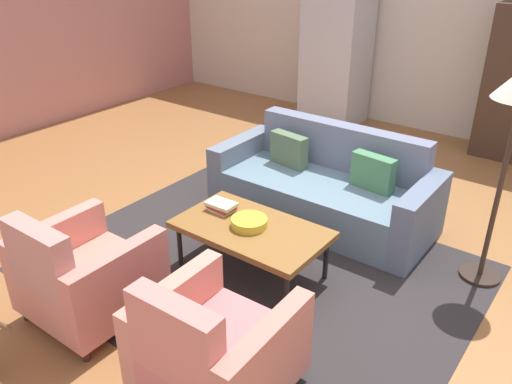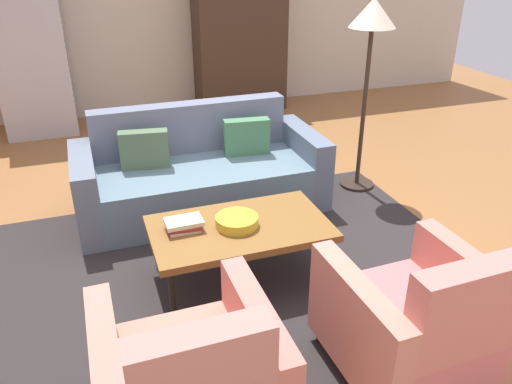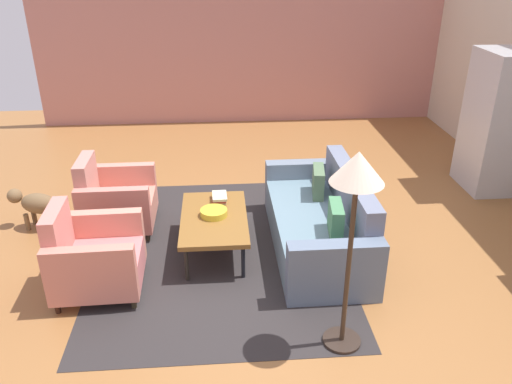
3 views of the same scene
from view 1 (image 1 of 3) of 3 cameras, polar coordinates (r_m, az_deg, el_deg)
ground_plane at (r=4.61m, az=6.14°, el=-6.48°), size 11.62×11.62×0.00m
wall_back at (r=7.36m, az=22.37°, el=16.11°), size 9.69×0.12×2.80m
area_rug at (r=4.38m, az=-0.10°, el=-8.29°), size 3.40×2.60×0.01m
couch at (r=5.06m, az=7.68°, el=0.35°), size 2.10×0.91×0.86m
coffee_table at (r=4.13m, az=-0.52°, el=-4.27°), size 1.20×0.70×0.42m
armchair_left at (r=3.88m, az=-18.54°, el=-8.93°), size 0.81×0.81×0.88m
armchair_right at (r=3.14m, az=-4.94°, el=-17.18°), size 0.82×0.82×0.88m
fruit_bowl at (r=4.11m, az=-0.74°, el=-3.33°), size 0.29×0.29×0.07m
book_stack at (r=4.34m, az=-3.81°, el=-1.56°), size 0.25×0.17×0.08m
refrigerator at (r=7.63m, az=8.77°, el=14.39°), size 0.80×0.73×1.85m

